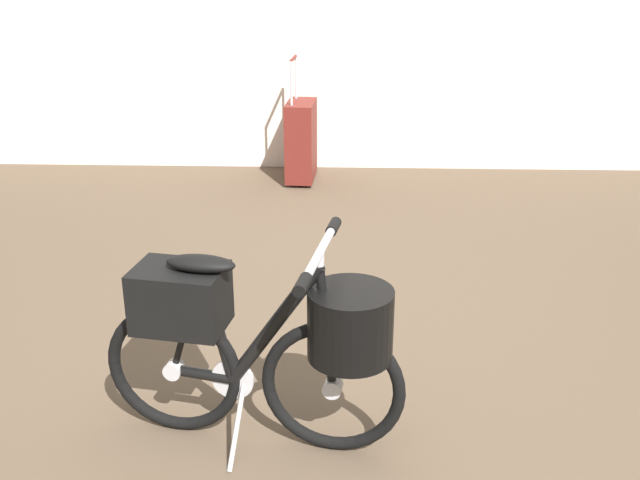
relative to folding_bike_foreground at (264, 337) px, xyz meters
The scene contains 3 objects.
ground_plane 0.50m from the folding_bike_foreground, 24.98° to the left, with size 8.26×8.26×0.00m, color brown.
folding_bike_foreground is the anchor object (origin of this frame).
rolling_suitcase 2.86m from the folding_bike_foreground, 91.15° to the left, with size 0.20×0.37×0.83m.
Camera 1 is at (-0.05, -2.17, 1.52)m, focal length 42.02 mm.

